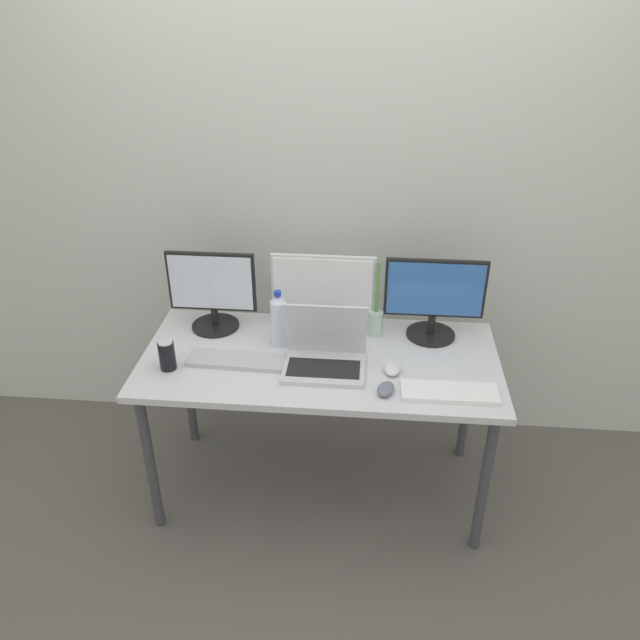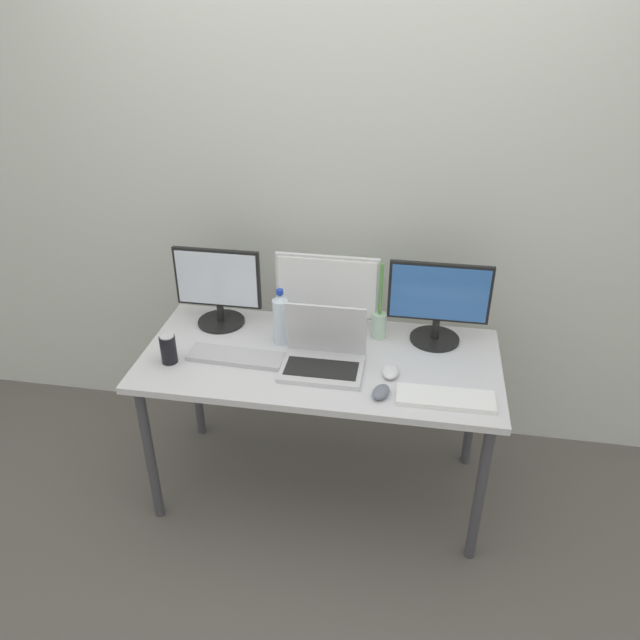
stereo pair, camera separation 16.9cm
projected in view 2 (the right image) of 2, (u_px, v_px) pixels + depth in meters
The scene contains 14 objects.
ground_plane at pixel (320, 486), 2.99m from camera, with size 16.00×16.00×0.00m, color #5B5651.
wall_back at pixel (341, 185), 2.85m from camera, with size 7.00×0.08×2.60m, color silver.
work_desk at pixel (320, 371), 2.66m from camera, with size 1.50×0.70×0.74m.
monitor_left at pixel (218, 287), 2.78m from camera, with size 0.39×0.21×0.37m.
monitor_center at pixel (327, 293), 2.72m from camera, with size 0.45×0.21×0.36m.
monitor_right at pixel (438, 301), 2.64m from camera, with size 0.43×0.22×0.37m.
laptop_silver at pixel (324, 353), 2.54m from camera, with size 0.33×0.25×0.26m.
keyboard_main at pixel (445, 398), 2.36m from camera, with size 0.37×0.13×0.02m, color white.
keyboard_aux at pixel (236, 357), 2.61m from camera, with size 0.40×0.12×0.02m, color #B2B2B7.
mouse_by_keyboard at pixel (391, 371), 2.50m from camera, with size 0.07×0.11×0.03m, color silver.
mouse_by_laptop at pixel (381, 392), 2.38m from camera, with size 0.06×0.10×0.04m, color slate.
water_bottle at pixel (281, 319), 2.67m from camera, with size 0.07×0.07×0.26m.
soda_can_near_keyboard at pixel (168, 349), 2.56m from camera, with size 0.07×0.07×0.13m.
bamboo_vase at pixel (379, 322), 2.73m from camera, with size 0.06×0.06×0.36m.
Camera 2 is at (0.36, -2.17, 2.18)m, focal length 35.00 mm.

